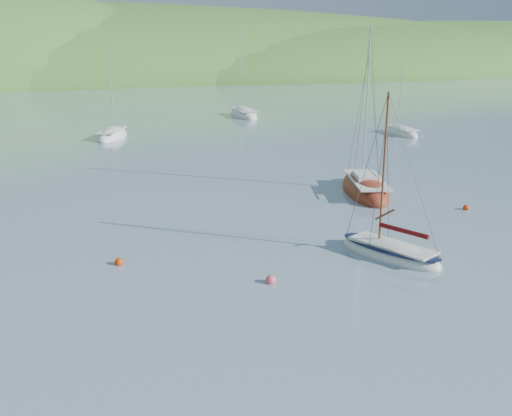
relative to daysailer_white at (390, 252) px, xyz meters
name	(u,v)px	position (x,y,z in m)	size (l,w,h in m)	color
ground	(336,302)	(-5.19, -3.61, -0.21)	(700.00, 700.00, 0.00)	slate
shoreline_hills	(22,77)	(-14.85, 168.82, -0.21)	(690.00, 135.00, 56.00)	#396A28
daysailer_white	(390,252)	(0.00, 0.00, 0.00)	(4.00, 6.06, 8.75)	white
sloop_red	(365,189)	(5.80, 11.27, 0.02)	(5.66, 8.89, 12.44)	maroon
distant_sloop_a	(112,136)	(-7.25, 42.88, -0.02)	(5.57, 7.95, 10.76)	white
distant_sloop_b	(244,115)	(13.34, 54.96, 0.00)	(4.07, 9.24, 12.78)	white
distant_sloop_d	(401,133)	(24.42, 32.57, -0.04)	(3.30, 6.98, 9.57)	white
mooring_buoys	(293,250)	(-4.31, 2.33, -0.09)	(22.75, 6.29, 0.48)	#D7505B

